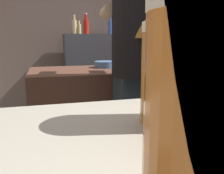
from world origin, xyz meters
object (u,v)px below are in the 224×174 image
Objects in this scene: bartender at (140,61)px; pint_glass_near at (172,74)px; bottle_olive_oil at (110,27)px; mixing_bowl at (106,64)px; pint_glass_far at (222,119)px; chefs_knife at (154,68)px; bottle_soy at (74,26)px; bottle_vinegar at (86,26)px; bottle_hot_sauce at (79,29)px.

pint_glass_near is (-0.38, -1.07, 0.08)m from bartender.
pint_glass_near is at bearing -103.25° from bottle_olive_oil.
mixing_bowl is 1.25× the size of pint_glass_far.
pint_glass_near reaches higher than chefs_knife.
bottle_soy is 0.97× the size of bottle_vinegar.
bottle_hot_sauce is (-0.11, 1.84, 0.26)m from bartender.
bottle_hot_sauce is 0.40m from bottle_olive_oil.
mixing_bowl is 1.22m from bottle_soy.
pint_glass_near reaches higher than mixing_bowl.
bottle_olive_oil reaches higher than chefs_knife.
bottle_olive_oil is (0.40, -0.07, 0.02)m from bottle_hot_sauce.
bartender is 1.82m from bottle_olive_oil.
bottle_vinegar is at bearing 83.00° from pint_glass_near.
mixing_bowl is at bearing -88.48° from bottle_hot_sauce.
bottle_vinegar is (0.34, 2.78, 0.21)m from pint_glass_near.
pint_glass_far is at bearing -96.43° from bottle_hot_sauce.
bartender reaches higher than bottle_olive_oil.
chefs_knife is at bearing -28.11° from bartender.
chefs_knife is at bearing 66.08° from pint_glass_far.
bottle_soy is (0.28, 2.98, 0.20)m from pint_glass_far.
bartender is 1.73m from bottle_vinegar.
bottle_hot_sauce is at bearing 87.12° from chefs_knife.
pint_glass_far is at bearing -101.89° from mixing_bowl.
chefs_knife is 1.63m from pint_glass_near.
chefs_knife is 1.44m from bottle_soy.
bottle_vinegar reaches higher than chefs_knife.
mixing_bowl is at bearing -84.73° from bottle_soy.
pint_glass_far is 3.00m from bottle_soy.
pint_glass_far is 3.00m from bottle_vinegar.
bottle_vinegar is (-0.33, -0.07, 0.00)m from bottle_olive_oil.
pint_glass_far is 0.62× the size of bottle_olive_oil.
mixing_bowl is 1.87m from pint_glass_far.
bottle_vinegar is (-0.32, 1.30, 0.38)m from chefs_knife.
bottle_vinegar reaches higher than bottle_hot_sauce.
bottle_hot_sauce reaches higher than mixing_bowl.
bartender is 0.57m from mixing_bowl.
pint_glass_far is (-0.46, -1.26, 0.09)m from bartender.
bottle_olive_oil is 0.34m from bottle_vinegar.
pint_glass_near is at bearing -97.00° from bottle_vinegar.
mixing_bowl is 1.67m from pint_glass_near.
bottle_soy is (-0.18, 1.72, 0.29)m from bartender.
bartender reaches higher than bottle_soy.
mixing_bowl is 1.33m from bottle_hot_sauce.
pint_glass_near is 0.75× the size of bottle_hot_sauce.
bartender is at bearing -83.94° from bottle_soy.
bottle_hot_sauce reaches higher than pint_glass_far.
mixing_bowl is (-0.08, 0.56, -0.07)m from bartender.
chefs_knife is 1.53m from bottle_hot_sauce.
bottle_vinegar is at bearing 8.01° from bartender.
pint_glass_far is at bearing -111.68° from pint_glass_near.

